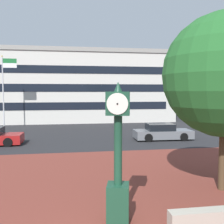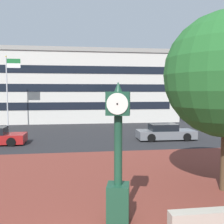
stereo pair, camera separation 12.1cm
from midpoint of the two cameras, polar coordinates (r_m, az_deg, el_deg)
name	(u,v)px [view 1 (the left image)]	position (r m, az deg, el deg)	size (l,w,h in m)	color
plaza_brick_paving	(89,202)	(9.82, -5.36, -18.64)	(44.00, 15.52, 0.01)	brown
planter_wall	(223,217)	(8.81, 22.13, -20.03)	(3.20, 0.40, 0.50)	#ADA393
street_clock	(118,161)	(7.86, 0.84, -10.43)	(0.80, 0.84, 4.13)	#19422D
car_street_near	(162,132)	(21.84, 10.48, -4.30)	(4.60, 2.02, 1.28)	slate
flagpole_primary	(5,86)	(29.20, -22.05, 5.12)	(1.46, 0.14, 7.43)	silver
civic_building	(69,87)	(37.98, -9.30, 5.37)	(27.14, 12.57, 9.04)	beige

